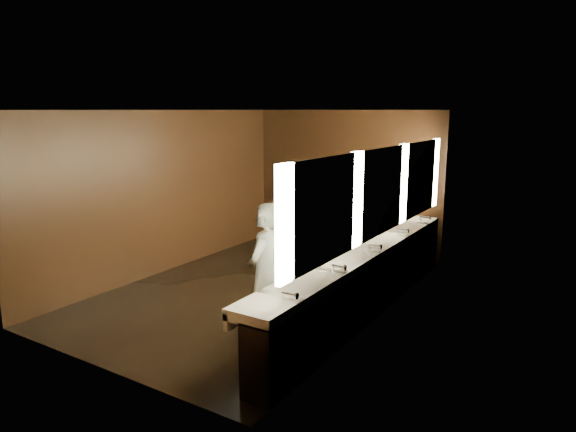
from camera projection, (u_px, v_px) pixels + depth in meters
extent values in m
plane|color=black|center=(261.00, 290.00, 8.14)|extent=(6.00, 6.00, 0.00)
cube|color=#2D2D2B|center=(258.00, 110.00, 7.58)|extent=(4.00, 6.00, 0.02)
cube|color=black|center=(345.00, 181.00, 10.35)|extent=(4.00, 0.02, 2.80)
cube|color=black|center=(95.00, 246.00, 5.37)|extent=(4.00, 0.02, 2.80)
cube|color=black|center=(165.00, 192.00, 8.90)|extent=(0.02, 6.00, 2.80)
cube|color=black|center=(382.00, 217.00, 6.82)|extent=(0.02, 6.00, 2.80)
cube|color=black|center=(368.00, 286.00, 7.12)|extent=(0.36, 5.40, 0.81)
cube|color=silver|center=(362.00, 254.00, 7.08)|extent=(0.55, 5.40, 0.12)
cube|color=silver|center=(346.00, 257.00, 7.22)|extent=(0.06, 5.40, 0.18)
cylinder|color=silver|center=(290.00, 295.00, 5.13)|extent=(0.18, 0.04, 0.04)
cylinder|color=silver|center=(339.00, 267.00, 6.04)|extent=(0.18, 0.04, 0.04)
cylinder|color=silver|center=(375.00, 246.00, 6.95)|extent=(0.18, 0.04, 0.04)
cylinder|color=silver|center=(403.00, 230.00, 7.86)|extent=(0.18, 0.04, 0.04)
cylinder|color=silver|center=(425.00, 218.00, 8.78)|extent=(0.18, 0.04, 0.04)
cube|color=#FBEFBD|center=(284.00, 225.00, 4.77)|extent=(0.06, 0.22, 1.15)
cube|color=white|center=(325.00, 211.00, 5.43)|extent=(0.03, 1.32, 1.15)
cube|color=#FBEFBD|center=(356.00, 200.00, 6.10)|extent=(0.06, 0.23, 1.15)
cube|color=white|center=(382.00, 191.00, 6.76)|extent=(0.03, 1.32, 1.15)
cube|color=#FBEFBD|center=(402.00, 184.00, 7.43)|extent=(0.06, 0.23, 1.15)
cube|color=white|center=(421.00, 178.00, 8.09)|extent=(0.03, 1.32, 1.15)
cube|color=#FBEFBD|center=(434.00, 173.00, 8.76)|extent=(0.06, 0.22, 1.15)
imported|color=#80B1BF|center=(265.00, 273.00, 6.21)|extent=(0.51, 0.69, 1.72)
cylinder|color=black|center=(326.00, 307.00, 6.62)|extent=(0.46, 0.46, 0.61)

